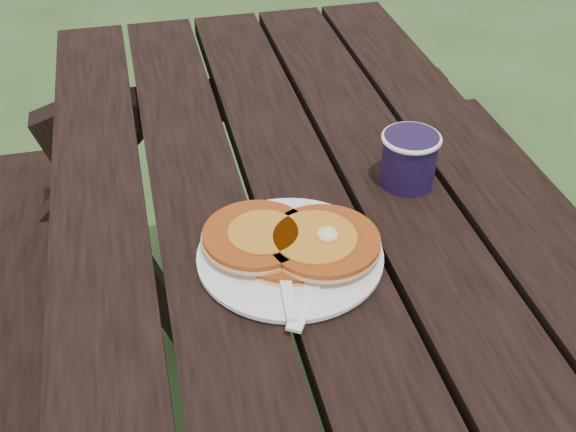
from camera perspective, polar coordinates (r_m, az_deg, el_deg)
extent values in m
cube|color=black|center=(0.99, 3.41, -4.96)|extent=(0.75, 1.80, 0.04)
cylinder|color=white|center=(0.99, 0.17, -3.22)|extent=(0.30, 0.30, 0.01)
cylinder|color=#A74412|center=(0.99, 0.09, -2.35)|extent=(0.15, 0.15, 0.01)
cylinder|color=#A74412|center=(0.98, -2.52, -1.52)|extent=(0.15, 0.15, 0.01)
cylinder|color=#A74412|center=(0.97, 2.84, -2.01)|extent=(0.15, 0.15, 0.01)
cylinder|color=#B26919|center=(0.97, 2.16, -1.63)|extent=(0.11, 0.11, 0.00)
ellipsoid|color=#F4E59E|center=(0.97, 3.14, -1.48)|extent=(0.03, 0.03, 0.02)
cube|color=white|center=(0.94, 2.06, -5.24)|extent=(0.11, 0.16, 0.00)
cylinder|color=black|center=(1.12, 9.54, 4.41)|extent=(0.08, 0.08, 0.09)
torus|color=white|center=(1.10, 9.74, 6.09)|extent=(0.09, 0.09, 0.01)
cylinder|color=black|center=(1.11, 9.73, 6.00)|extent=(0.07, 0.07, 0.01)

